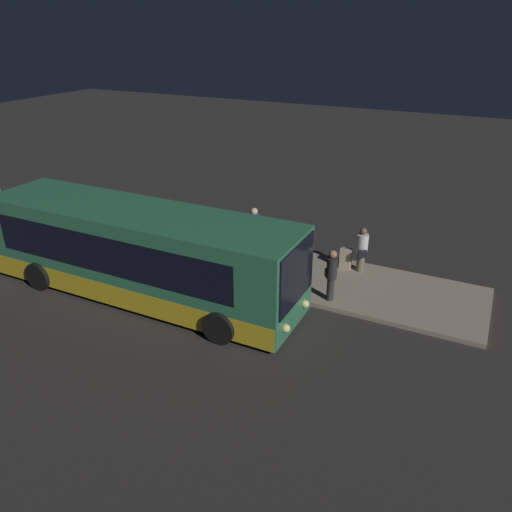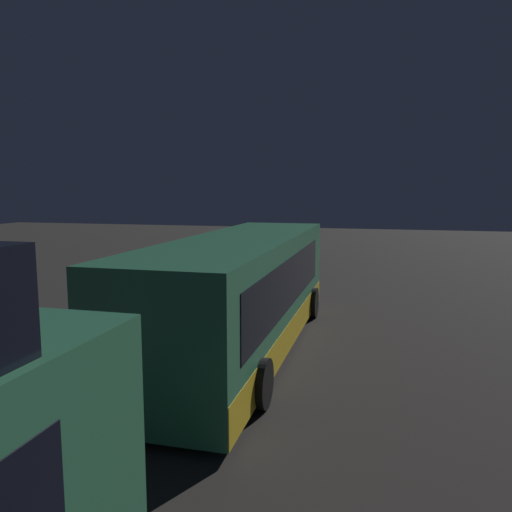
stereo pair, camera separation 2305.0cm
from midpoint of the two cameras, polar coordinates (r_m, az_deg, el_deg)
The scene contains 8 objects.
ground at distance 9.53m, azimuth 29.05°, elevation -17.91°, with size 80.00×80.00×0.00m, color #2B2826.
platform at distance 12.23m, azimuth 29.05°, elevation -7.43°, with size 20.00×3.49×0.14m.
bus_lead at distance 8.66m, azimuth 29.46°, elevation -10.71°, with size 10.66×2.86×2.86m.
passenger_boarding at distance 12.74m, azimuth 37.72°, elevation -3.13°, with size 0.52×0.52×1.78m.
passenger_waiting at distance 14.51m, azimuth 52.61°, elevation -5.66°, with size 0.52×0.65×1.60m.
passenger_with_bags at distance 12.50m, azimuth 55.61°, elevation -10.17°, with size 0.52×0.59×1.69m.
suitcase at distance 14.43m, azimuth 50.15°, elevation -7.06°, with size 0.39×0.25×0.97m.
sign_post at distance 10.38m, azimuth 20.76°, elevation -1.98°, with size 0.10×0.71×2.22m.
Camera 1 is at (9.35, -11.10, 8.06)m, focal length 35.00 mm.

